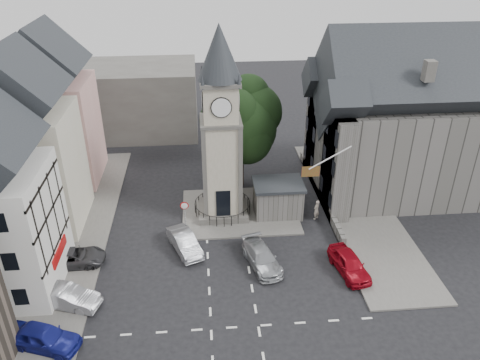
{
  "coord_description": "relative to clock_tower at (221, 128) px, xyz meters",
  "views": [
    {
      "loc": [
        -1.59,
        -26.95,
        22.39
      ],
      "look_at": [
        1.28,
        5.0,
        4.88
      ],
      "focal_mm": 35.0,
      "sensor_mm": 36.0,
      "label": 1
    }
  ],
  "objects": [
    {
      "name": "ground",
      "position": [
        0.0,
        -7.99,
        -8.12
      ],
      "size": [
        120.0,
        120.0,
        0.0
      ],
      "primitive_type": "plane",
      "color": "black",
      "rests_on": "ground"
    },
    {
      "name": "pavement_west",
      "position": [
        -12.5,
        -1.99,
        -8.05
      ],
      "size": [
        6.0,
        30.0,
        0.14
      ],
      "primitive_type": "cube",
      "color": "#595651",
      "rests_on": "ground"
    },
    {
      "name": "pavement_east",
      "position": [
        12.0,
        0.01,
        -8.05
      ],
      "size": [
        6.0,
        26.0,
        0.14
      ],
      "primitive_type": "cube",
      "color": "#595651",
      "rests_on": "ground"
    },
    {
      "name": "central_island",
      "position": [
        1.5,
        0.01,
        -8.04
      ],
      "size": [
        10.0,
        8.0,
        0.16
      ],
      "primitive_type": "cube",
      "color": "#595651",
      "rests_on": "ground"
    },
    {
      "name": "road_markings",
      "position": [
        0.0,
        -13.49,
        -8.12
      ],
      "size": [
        20.0,
        8.0,
        0.01
      ],
      "primitive_type": "cube",
      "color": "silver",
      "rests_on": "ground"
    },
    {
      "name": "clock_tower",
      "position": [
        0.0,
        0.0,
        0.0
      ],
      "size": [
        4.86,
        4.86,
        16.25
      ],
      "color": "#4C4944",
      "rests_on": "ground"
    },
    {
      "name": "stone_shelter",
      "position": [
        4.8,
        -0.49,
        -6.57
      ],
      "size": [
        4.3,
        3.3,
        3.08
      ],
      "color": "#56544F",
      "rests_on": "ground"
    },
    {
      "name": "town_tree",
      "position": [
        2.0,
        5.01,
        -1.15
      ],
      "size": [
        7.2,
        7.2,
        10.8
      ],
      "color": "black",
      "rests_on": "ground"
    },
    {
      "name": "warning_sign_post",
      "position": [
        -3.2,
        -2.56,
        -6.09
      ],
      "size": [
        0.7,
        0.19,
        2.85
      ],
      "color": "black",
      "rests_on": "ground"
    },
    {
      "name": "terrace_pink",
      "position": [
        -15.5,
        8.01,
        -1.54
      ],
      "size": [
        8.1,
        7.6,
        12.8
      ],
      "color": "#D49792",
      "rests_on": "ground"
    },
    {
      "name": "terrace_cream",
      "position": [
        -15.5,
        0.01,
        -1.54
      ],
      "size": [
        8.1,
        7.6,
        12.8
      ],
      "color": "beige",
      "rests_on": "ground"
    },
    {
      "name": "backdrop_west",
      "position": [
        -12.0,
        20.01,
        -4.12
      ],
      "size": [
        20.0,
        10.0,
        8.0
      ],
      "primitive_type": "cube",
      "color": "#4C4944",
      "rests_on": "ground"
    },
    {
      "name": "east_building",
      "position": [
        15.59,
        3.01,
        -1.86
      ],
      "size": [
        14.4,
        11.4,
        12.6
      ],
      "color": "#56544F",
      "rests_on": "ground"
    },
    {
      "name": "east_boundary_wall",
      "position": [
        9.2,
        2.01,
        -7.67
      ],
      "size": [
        0.4,
        16.0,
        0.9
      ],
      "primitive_type": "cube",
      "color": "#56544F",
      "rests_on": "ground"
    },
    {
      "name": "flagpole",
      "position": [
        8.0,
        -3.99,
        -1.12
      ],
      "size": [
        3.68,
        0.1,
        2.74
      ],
      "color": "white",
      "rests_on": "ground"
    },
    {
      "name": "car_west_blue",
      "position": [
        -11.5,
        -13.99,
        -7.36
      ],
      "size": [
        4.83,
        3.2,
        1.53
      ],
      "primitive_type": "imported",
      "rotation": [
        0.0,
        0.0,
        1.23
      ],
      "color": "navy",
      "rests_on": "ground"
    },
    {
      "name": "car_west_silver",
      "position": [
        -10.94,
        -10.55,
        -7.39
      ],
      "size": [
        4.7,
        2.82,
        1.46
      ],
      "primitive_type": "imported",
      "rotation": [
        0.0,
        0.0,
        1.26
      ],
      "color": "gray",
      "rests_on": "ground"
    },
    {
      "name": "car_west_grey",
      "position": [
        -11.5,
        -6.17,
        -7.47
      ],
      "size": [
        4.77,
        2.35,
        1.3
      ],
      "primitive_type": "imported",
      "rotation": [
        0.0,
        0.0,
        1.61
      ],
      "color": "#343437",
      "rests_on": "ground"
    },
    {
      "name": "car_island_silver",
      "position": [
        -3.25,
        -5.12,
        -7.39
      ],
      "size": [
        3.09,
        4.67,
        1.46
      ],
      "primitive_type": "imported",
      "rotation": [
        0.0,
        0.0,
        0.38
      ],
      "color": "#A0A2A9",
      "rests_on": "ground"
    },
    {
      "name": "car_island_east",
      "position": [
        2.5,
        -7.49,
        -7.43
      ],
      "size": [
        3.06,
        5.06,
        1.37
      ],
      "primitive_type": "imported",
      "rotation": [
        0.0,
        0.0,
        0.26
      ],
      "color": "#9B9EA2",
      "rests_on": "ground"
    },
    {
      "name": "car_east_red",
      "position": [
        8.74,
        -8.84,
        -7.37
      ],
      "size": [
        2.57,
        4.68,
        1.51
      ],
      "primitive_type": "imported",
      "rotation": [
        0.0,
        0.0,
        0.19
      ],
      "color": "maroon",
      "rests_on": "ground"
    },
    {
      "name": "pedestrian",
      "position": [
        8.0,
        -1.66,
        -7.21
      ],
      "size": [
        0.78,
        0.76,
        1.81
      ],
      "primitive_type": "imported",
      "rotation": [
        0.0,
        0.0,
        3.86
      ],
      "color": "beige",
      "rests_on": "ground"
    }
  ]
}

